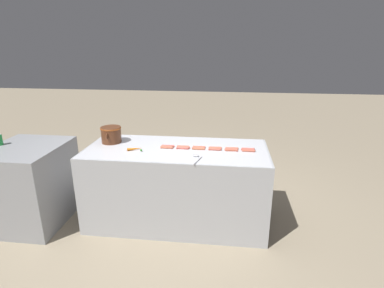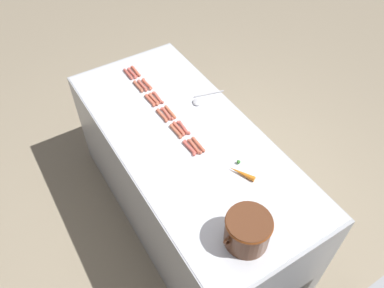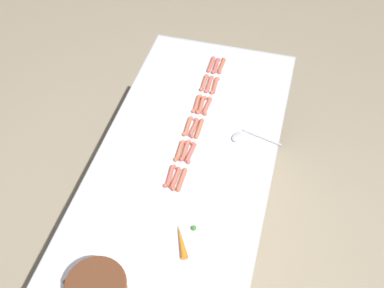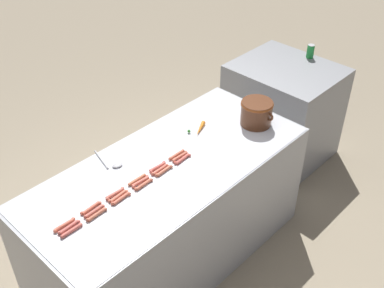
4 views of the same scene
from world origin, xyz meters
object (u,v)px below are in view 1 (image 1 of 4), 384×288
at_px(hot_dog_14, 215,148).
at_px(serving_spoon, 196,157).
at_px(back_cabinet, 31,184).
at_px(hot_dog_10, 184,147).
at_px(hot_dog_6, 248,150).
at_px(hot_dog_17, 168,146).
at_px(hot_dog_13, 232,148).
at_px(hot_dog_4, 183,148).
at_px(hot_dog_5, 167,148).
at_px(hot_dog_1, 231,150).
at_px(hot_dog_11, 167,147).
at_px(bean_pot, 111,134).
at_px(hot_dog_2, 215,149).
at_px(hot_dog_7, 231,149).
at_px(carrot, 136,149).
at_px(hot_dog_15, 199,147).
at_px(hot_dog_16, 183,146).
at_px(hot_dog_8, 215,148).
at_px(hot_dog_12, 248,149).
at_px(hot_dog_9, 199,148).
at_px(hot_dog_3, 199,149).

bearing_deg(hot_dog_14, serving_spoon, 150.28).
height_order(back_cabinet, hot_dog_10, hot_dog_10).
height_order(hot_dog_6, hot_dog_17, same).
xyz_separation_m(hot_dog_13, hot_dog_14, (-0.00, 0.18, 0.00)).
bearing_deg(hot_dog_4, hot_dog_5, 90.89).
xyz_separation_m(hot_dog_1, hot_dog_17, (0.06, 0.70, 0.00)).
height_order(hot_dog_11, bean_pot, bean_pot).
bearing_deg(hot_dog_17, back_cabinet, 98.61).
bearing_deg(hot_dog_2, back_cabinet, 94.88).
bearing_deg(hot_dog_11, serving_spoon, -127.70).
height_order(hot_dog_7, carrot, carrot).
height_order(hot_dog_1, hot_dog_17, same).
relative_size(hot_dog_5, hot_dog_10, 1.00).
xyz_separation_m(hot_dog_15, serving_spoon, (-0.31, -0.00, -0.00)).
distance_m(back_cabinet, hot_dog_13, 2.33).
height_order(hot_dog_5, hot_dog_15, same).
bearing_deg(bean_pot, hot_dog_16, -95.48).
bearing_deg(hot_dog_5, hot_dog_14, -83.21).
distance_m(hot_dog_2, hot_dog_10, 0.35).
relative_size(hot_dog_8, hot_dog_13, 1.00).
xyz_separation_m(hot_dog_1, hot_dog_12, (0.07, -0.18, 0.00)).
xyz_separation_m(hot_dog_7, hot_dog_11, (-0.00, 0.71, 0.00)).
bearing_deg(serving_spoon, hot_dog_12, -59.61).
distance_m(hot_dog_2, hot_dog_4, 0.35).
bearing_deg(hot_dog_4, hot_dog_15, -70.34).
height_order(serving_spoon, carrot, carrot).
xyz_separation_m(back_cabinet, hot_dog_7, (0.21, -2.27, 0.45)).
bearing_deg(hot_dog_13, serving_spoon, 130.99).
xyz_separation_m(hot_dog_14, hot_dog_15, (0.00, 0.18, 0.00)).
distance_m(hot_dog_7, carrot, 1.04).
bearing_deg(hot_dog_9, carrot, 100.46).
height_order(hot_dog_8, hot_dog_9, same).
bearing_deg(hot_dog_13, hot_dog_7, 168.37).
distance_m(hot_dog_4, hot_dog_7, 0.53).
distance_m(hot_dog_3, hot_dog_9, 0.03).
distance_m(hot_dog_12, bean_pot, 1.57).
distance_m(hot_dog_7, bean_pot, 1.39).
xyz_separation_m(hot_dog_1, hot_dog_6, (0.03, -0.18, 0.00)).
distance_m(hot_dog_15, hot_dog_16, 0.18).
bearing_deg(bean_pot, back_cabinet, 109.84).
height_order(hot_dog_14, serving_spoon, hot_dog_14).
height_order(hot_dog_13, hot_dog_14, same).
distance_m(hot_dog_6, hot_dog_17, 0.87).
bearing_deg(hot_dog_5, hot_dog_10, -79.74).
bearing_deg(serving_spoon, hot_dog_4, 35.76).
distance_m(hot_dog_10, bean_pot, 0.87).
bearing_deg(back_cabinet, hot_dog_15, -82.82).
bearing_deg(hot_dog_12, hot_dog_14, 90.40).
distance_m(hot_dog_7, hot_dog_11, 0.71).
xyz_separation_m(hot_dog_13, hot_dog_17, (-0.00, 0.71, 0.00)).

